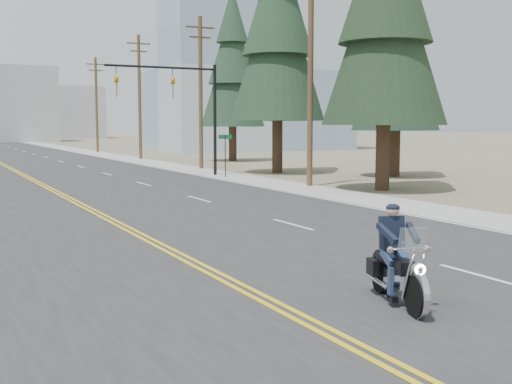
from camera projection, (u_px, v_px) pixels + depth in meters
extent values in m
cube|color=#A5A5A0|center=(89.00, 152.00, 75.00)|extent=(3.00, 200.00, 0.01)
cylinder|color=black|center=(215.00, 120.00, 40.80)|extent=(0.20, 0.20, 7.00)
cylinder|color=black|center=(162.00, 67.00, 38.87)|extent=(7.00, 0.14, 0.14)
imported|color=#BF8C0C|center=(173.00, 79.00, 39.26)|extent=(0.21, 0.26, 1.30)
imported|color=#BF8C0C|center=(116.00, 77.00, 37.66)|extent=(0.21, 0.26, 1.30)
cylinder|color=black|center=(225.00, 156.00, 39.17)|extent=(0.06, 0.06, 2.60)
cube|color=#0C5926|center=(225.00, 137.00, 39.04)|extent=(0.90, 0.03, 0.25)
cylinder|color=brown|center=(310.00, 76.00, 33.28)|extent=(0.30, 0.30, 11.50)
cylinder|color=brown|center=(201.00, 93.00, 46.57)|extent=(0.30, 0.30, 11.00)
cube|color=brown|center=(200.00, 27.00, 46.08)|extent=(2.20, 0.12, 0.12)
cube|color=brown|center=(200.00, 37.00, 46.15)|extent=(1.60, 0.12, 0.12)
cylinder|color=brown|center=(140.00, 98.00, 59.82)|extent=(0.30, 0.30, 11.50)
cube|color=brown|center=(139.00, 44.00, 59.30)|extent=(2.20, 0.12, 0.12)
cube|color=brown|center=(139.00, 51.00, 59.37)|extent=(1.60, 0.12, 0.12)
cylinder|color=brown|center=(97.00, 105.00, 74.88)|extent=(0.30, 0.30, 11.00)
cube|color=brown|center=(95.00, 64.00, 74.38)|extent=(2.20, 0.12, 0.12)
cube|color=brown|center=(96.00, 70.00, 74.46)|extent=(1.60, 0.12, 0.12)
cube|color=#9EB5CC|center=(246.00, 72.00, 83.27)|extent=(24.00, 16.00, 20.00)
cube|color=#ADB2B7|center=(4.00, 105.00, 121.32)|extent=(18.00, 14.00, 14.00)
cube|color=#B7BCC6|center=(191.00, 94.00, 122.39)|extent=(16.00, 12.00, 18.00)
cube|color=#B7BCC6|center=(69.00, 113.00, 151.27)|extent=(14.00, 14.00, 12.00)
cylinder|color=#382619|center=(383.00, 158.00, 31.71)|extent=(0.63, 0.63, 3.22)
cone|color=black|center=(385.00, 25.00, 31.03)|extent=(6.09, 6.09, 9.67)
cylinder|color=#382619|center=(394.00, 154.00, 39.98)|extent=(0.63, 0.63, 2.89)
cone|color=black|center=(396.00, 60.00, 39.38)|extent=(5.41, 5.41, 8.66)
cone|color=black|center=(397.00, 19.00, 39.12)|extent=(4.06, 4.06, 6.50)
cylinder|color=#382619|center=(277.00, 147.00, 43.12)|extent=(0.61, 0.61, 3.50)
cone|color=#18311D|center=(278.00, 41.00, 42.39)|extent=(6.30, 6.30, 10.50)
cylinder|color=#382619|center=(233.00, 144.00, 57.27)|extent=(0.71, 0.71, 3.06)
cone|color=#18301E|center=(232.00, 74.00, 56.62)|extent=(5.71, 5.71, 9.18)
cone|color=#18301E|center=(232.00, 45.00, 56.35)|extent=(4.28, 4.28, 6.88)
cone|color=#18301E|center=(232.00, 14.00, 56.08)|extent=(2.85, 2.85, 4.89)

